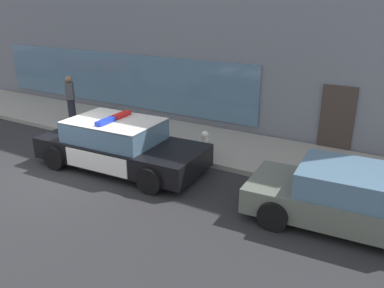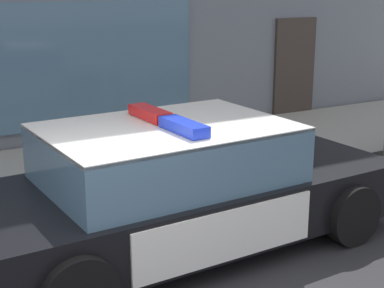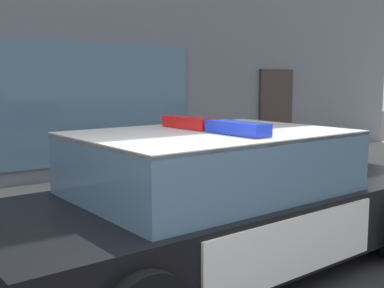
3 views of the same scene
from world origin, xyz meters
TOP-DOWN VIEW (x-y plane):
  - sidewalk at (0.00, 4.10)m, footprint 48.00×3.02m
  - police_cruiser at (1.23, 1.35)m, footprint 4.89×2.36m
  - fire_hydrant at (3.01, 3.09)m, footprint 0.34×0.39m

SIDE VIEW (x-z plane):
  - sidewalk at x=0.00m, z-range 0.00..0.15m
  - fire_hydrant at x=3.01m, z-range 0.14..0.86m
  - police_cruiser at x=1.23m, z-range -0.07..1.43m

